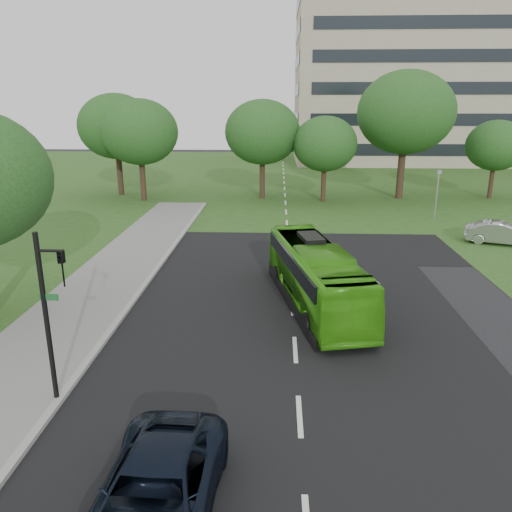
# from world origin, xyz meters

# --- Properties ---
(ground) EXTENTS (160.00, 160.00, 0.00)m
(ground) POSITION_xyz_m (0.00, 0.00, 0.00)
(ground) COLOR black
(ground) RESTS_ON ground
(street_surfaces) EXTENTS (120.00, 120.00, 0.15)m
(street_surfaces) POSITION_xyz_m (-0.38, 22.75, 0.03)
(street_surfaces) COLOR black
(street_surfaces) RESTS_ON ground
(office_building) EXTENTS (40.10, 20.10, 25.00)m
(office_building) POSITION_xyz_m (21.96, 61.96, 12.50)
(office_building) COLOR gray
(office_building) RESTS_ON ground
(tree_park_a) EXTENTS (6.78, 6.78, 9.01)m
(tree_park_a) POSITION_xyz_m (-13.00, 26.62, 6.11)
(tree_park_a) COLOR black
(tree_park_a) RESTS_ON ground
(tree_park_b) EXTENTS (6.84, 6.84, 8.96)m
(tree_park_b) POSITION_xyz_m (-2.17, 28.23, 6.04)
(tree_park_b) COLOR black
(tree_park_b) RESTS_ON ground
(tree_park_c) EXTENTS (5.68, 5.68, 7.55)m
(tree_park_c) POSITION_xyz_m (3.40, 26.90, 5.12)
(tree_park_c) COLOR black
(tree_park_c) RESTS_ON ground
(tree_park_d) EXTENTS (8.67, 8.67, 11.46)m
(tree_park_d) POSITION_xyz_m (10.65, 28.66, 7.76)
(tree_park_d) COLOR black
(tree_park_d) RESTS_ON ground
(tree_park_e) EXTENTS (5.37, 5.37, 7.16)m
(tree_park_e) POSITION_xyz_m (19.19, 29.18, 4.86)
(tree_park_e) COLOR black
(tree_park_e) RESTS_ON ground
(tree_park_f) EXTENTS (7.13, 7.13, 9.52)m
(tree_park_f) POSITION_xyz_m (-16.01, 29.58, 6.47)
(tree_park_f) COLOR black
(tree_park_f) RESTS_ON ground
(bus) EXTENTS (4.23, 9.98, 2.71)m
(bus) POSITION_xyz_m (1.00, 2.34, 1.35)
(bus) COLOR #41AB16
(bus) RESTS_ON ground
(sedan) EXTENTS (4.55, 2.81, 1.41)m
(sedan) POSITION_xyz_m (13.41, 12.84, 0.71)
(sedan) COLOR #A6A6AA
(sedan) RESTS_ON ground
(suv) EXTENTS (2.64, 5.41, 1.48)m
(suv) POSITION_xyz_m (-3.15, -9.96, 0.74)
(suv) COLOR black
(suv) RESTS_ON ground
(traffic_light) EXTENTS (0.83, 0.24, 5.20)m
(traffic_light) POSITION_xyz_m (-7.04, -5.56, 3.06)
(traffic_light) COLOR black
(traffic_light) RESTS_ON ground
(camera_pole) EXTENTS (0.38, 0.36, 3.73)m
(camera_pole) POSITION_xyz_m (11.41, 20.00, 2.41)
(camera_pole) COLOR gray
(camera_pole) RESTS_ON ground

